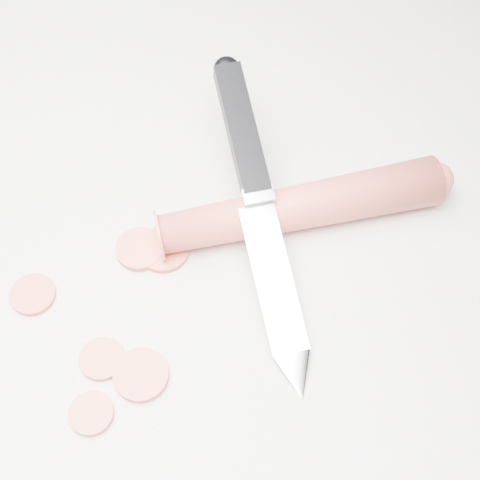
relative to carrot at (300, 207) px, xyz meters
The scene contains 9 objects.
ground 0.14m from the carrot, 128.36° to the right, with size 2.40×2.40×0.00m, color beige.
carrot is the anchor object (origin of this frame).
carrot_slice_0 0.21m from the carrot, 96.66° to the right, with size 0.03×0.03×0.01m, color #D4533E.
carrot_slice_1 0.17m from the carrot, 95.16° to the right, with size 0.04×0.04×0.01m, color #D4533E.
carrot_slice_2 0.13m from the carrot, 130.44° to the right, with size 0.04×0.04×0.01m, color #D4533E.
carrot_slice_3 0.18m from the carrot, 104.18° to the right, with size 0.03×0.03×0.01m, color #D4533E.
carrot_slice_4 0.11m from the carrot, 128.41° to the right, with size 0.04×0.04×0.01m, color #D4533E.
carrot_slice_5 0.21m from the carrot, 124.89° to the right, with size 0.03×0.03×0.01m, color #D4533E.
kitchen_knife 0.04m from the carrot, 110.48° to the right, with size 0.21×0.19×0.08m, color silver, non-canonical shape.
Camera 1 is at (0.21, -0.14, 0.45)m, focal length 50.00 mm.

